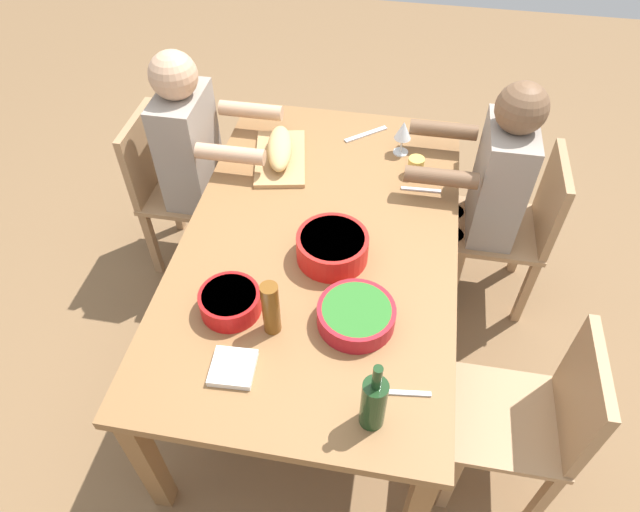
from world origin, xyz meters
TOP-DOWN VIEW (x-y plane):
  - ground_plane at (0.00, 0.00)m, footprint 8.00×8.00m
  - dining_table at (0.00, 0.00)m, footprint 1.79×1.07m
  - chair_near_left at (-0.49, -0.86)m, footprint 0.40×0.40m
  - diner_near_left at (-0.49, -0.68)m, footprint 0.41×0.53m
  - chair_far_right at (0.49, 0.86)m, footprint 0.40×0.40m
  - chair_far_left at (-0.49, 0.86)m, footprint 0.40×0.40m
  - diner_far_left at (-0.49, 0.68)m, footprint 0.41×0.53m
  - serving_bowl_pasta at (0.10, 0.06)m, footprint 0.27×0.27m
  - serving_bowl_salad at (0.41, -0.24)m, footprint 0.21×0.21m
  - serving_bowl_greens at (0.39, 0.19)m, footprint 0.27×0.27m
  - cutting_board at (-0.45, -0.26)m, footprint 0.44×0.29m
  - bread_loaf at (-0.45, -0.26)m, footprint 0.34×0.17m
  - wine_bottle at (0.74, 0.29)m, footprint 0.08×0.08m
  - beer_bottle at (0.46, -0.08)m, footprint 0.06×0.06m
  - wine_glass at (-0.60, 0.27)m, footprint 0.08×0.08m
  - fork_far_right at (0.63, 0.38)m, footprint 0.04×0.17m
  - cup_far_left at (-0.46, 0.34)m, footprint 0.07×0.07m
  - fork_far_left at (-0.35, 0.38)m, footprint 0.02×0.17m
  - carving_knife at (-0.71, 0.10)m, footprint 0.16×0.19m
  - napkin_stack at (0.64, -0.17)m, footprint 0.15×0.15m

SIDE VIEW (x-z plane):
  - ground_plane at x=0.00m, z-range 0.00..0.00m
  - chair_near_left at x=-0.49m, z-range 0.06..0.91m
  - chair_far_right at x=0.49m, z-range 0.06..0.91m
  - chair_far_left at x=-0.49m, z-range 0.06..0.91m
  - dining_table at x=0.00m, z-range 0.29..1.03m
  - diner_near_left at x=-0.49m, z-range 0.10..1.30m
  - diner_far_left at x=-0.49m, z-range 0.10..1.30m
  - fork_far_right at x=0.63m, z-range 0.74..0.75m
  - fork_far_left at x=-0.35m, z-range 0.74..0.75m
  - carving_knife at x=-0.71m, z-range 0.74..0.75m
  - cutting_board at x=-0.45m, z-range 0.74..0.76m
  - napkin_stack at x=0.64m, z-range 0.74..0.76m
  - cup_far_left at x=-0.46m, z-range 0.74..0.82m
  - serving_bowl_greens at x=0.39m, z-range 0.75..0.82m
  - serving_bowl_salad at x=0.41m, z-range 0.75..0.83m
  - serving_bowl_pasta at x=0.10m, z-range 0.75..0.85m
  - bread_loaf at x=-0.45m, z-range 0.76..0.85m
  - wine_bottle at x=0.74m, z-range 0.70..0.99m
  - beer_bottle at x=0.46m, z-range 0.74..0.96m
  - wine_glass at x=-0.60m, z-range 0.77..0.94m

